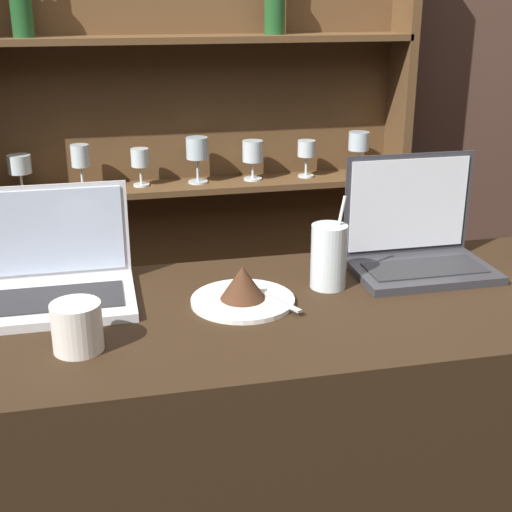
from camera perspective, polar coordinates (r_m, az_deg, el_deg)
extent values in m
cube|color=black|center=(1.71, 2.18, -19.67)|extent=(2.06, 0.57, 1.02)
cube|color=#4C3328|center=(2.41, -4.46, 14.15)|extent=(7.00, 0.06, 2.70)
cube|color=brown|center=(2.56, 10.87, 4.41)|extent=(0.03, 0.18, 1.84)
cube|color=brown|center=(2.45, -4.87, 4.02)|extent=(1.40, 0.02, 1.84)
cube|color=brown|center=(2.50, -4.35, -4.62)|extent=(1.36, 0.18, 0.02)
cube|color=brown|center=(2.35, -4.65, 5.63)|extent=(1.36, 0.18, 0.02)
cube|color=brown|center=(2.28, -4.99, 16.93)|extent=(1.36, 0.18, 0.02)
cylinder|color=silver|center=(2.34, -18.18, 4.93)|extent=(0.06, 0.06, 0.01)
cylinder|color=silver|center=(2.33, -18.26, 5.65)|extent=(0.01, 0.01, 0.06)
cylinder|color=silver|center=(2.32, -18.41, 6.99)|extent=(0.07, 0.07, 0.06)
cylinder|color=silver|center=(2.33, -13.67, 5.30)|extent=(0.05, 0.05, 0.01)
cylinder|color=silver|center=(2.32, -13.75, 6.17)|extent=(0.01, 0.01, 0.07)
cylinder|color=silver|center=(2.30, -13.89, 7.80)|extent=(0.06, 0.06, 0.07)
cylinder|color=silver|center=(2.33, -9.15, 5.64)|extent=(0.05, 0.05, 0.01)
cylinder|color=silver|center=(2.32, -9.19, 6.40)|extent=(0.01, 0.01, 0.06)
cylinder|color=silver|center=(2.31, -9.27, 7.79)|extent=(0.06, 0.06, 0.06)
cylinder|color=silver|center=(2.35, -4.66, 5.94)|extent=(0.06, 0.06, 0.01)
cylinder|color=silver|center=(2.34, -4.69, 6.89)|extent=(0.01, 0.01, 0.07)
cylinder|color=silver|center=(2.32, -4.74, 8.61)|extent=(0.07, 0.07, 0.07)
cylinder|color=silver|center=(2.38, -0.26, 6.20)|extent=(0.06, 0.06, 0.01)
cylinder|color=silver|center=(2.37, -0.26, 6.93)|extent=(0.01, 0.01, 0.06)
cylinder|color=silver|center=(2.36, -0.26, 8.40)|extent=(0.07, 0.07, 0.07)
cylinder|color=silver|center=(2.42, 4.01, 6.42)|extent=(0.05, 0.05, 0.01)
cylinder|color=silver|center=(2.41, 4.03, 7.22)|extent=(0.01, 0.01, 0.06)
cylinder|color=silver|center=(2.40, 4.06, 8.59)|extent=(0.06, 0.06, 0.05)
cylinder|color=silver|center=(2.48, 8.10, 6.59)|extent=(0.06, 0.06, 0.01)
cylinder|color=silver|center=(2.47, 8.15, 7.52)|extent=(0.01, 0.01, 0.08)
cylinder|color=silver|center=(2.46, 8.23, 9.09)|extent=(0.07, 0.07, 0.06)
cylinder|color=#1E4C23|center=(2.32, 1.50, 19.59)|extent=(0.06, 0.06, 0.19)
cylinder|color=#1E4C23|center=(2.26, -18.31, 18.60)|extent=(0.06, 0.06, 0.18)
cube|color=silver|center=(1.49, -15.69, -3.48)|extent=(0.31, 0.24, 0.02)
cube|color=#28282B|center=(1.47, -15.75, -3.29)|extent=(0.27, 0.13, 0.00)
cube|color=silver|center=(1.56, -15.92, 1.93)|extent=(0.31, 0.00, 0.20)
cube|color=silver|center=(1.56, -15.92, 1.91)|extent=(0.29, 0.01, 0.18)
cube|color=#333338|center=(1.63, 13.15, -1.14)|extent=(0.31, 0.20, 0.02)
cube|color=#28282B|center=(1.62, 13.33, -0.92)|extent=(0.26, 0.11, 0.00)
cube|color=#333338|center=(1.68, 12.06, 4.10)|extent=(0.31, 0.00, 0.23)
cube|color=white|center=(1.67, 12.09, 4.08)|extent=(0.28, 0.01, 0.21)
cylinder|color=white|center=(1.45, -1.07, -3.58)|extent=(0.21, 0.21, 0.01)
cone|color=#422616|center=(1.43, -1.08, -2.13)|extent=(0.09, 0.09, 0.07)
cube|color=#B7B7BC|center=(1.44, 1.33, -3.35)|extent=(0.08, 0.16, 0.00)
cylinder|color=silver|center=(1.51, 5.83, -0.03)|extent=(0.08, 0.08, 0.14)
cylinder|color=white|center=(1.50, 6.36, 1.12)|extent=(0.04, 0.01, 0.20)
cylinder|color=silver|center=(1.28, -14.13, -5.53)|extent=(0.09, 0.09, 0.09)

